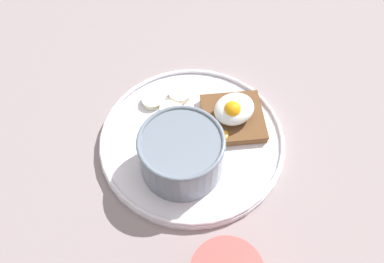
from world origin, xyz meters
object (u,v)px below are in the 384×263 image
at_px(poached_egg, 234,109).
at_px(banana_slice_front, 174,110).
at_px(toast_slice, 233,118).
at_px(banana_slice_left, 180,95).
at_px(oatmeal_bowl, 182,154).
at_px(banana_slice_back, 152,100).

relative_size(poached_egg, banana_slice_front, 1.81).
xyz_separation_m(toast_slice, banana_slice_left, (-0.04, 0.08, -0.00)).
height_order(poached_egg, banana_slice_front, poached_egg).
height_order(oatmeal_bowl, banana_slice_left, oatmeal_bowl).
xyz_separation_m(poached_egg, banana_slice_front, (-0.06, 0.06, -0.02)).
distance_m(oatmeal_bowl, poached_egg, 0.10).
xyz_separation_m(poached_egg, banana_slice_left, (-0.04, 0.08, -0.02)).
distance_m(toast_slice, banana_slice_back, 0.12).
relative_size(banana_slice_front, banana_slice_left, 0.97).
bearing_deg(oatmeal_bowl, banana_slice_front, 65.00).
bearing_deg(oatmeal_bowl, banana_slice_back, 79.29).
xyz_separation_m(toast_slice, banana_slice_front, (-0.06, 0.06, -0.00)).
bearing_deg(banana_slice_back, toast_slice, -49.61).
height_order(oatmeal_bowl, poached_egg, oatmeal_bowl).
height_order(banana_slice_front, banana_slice_back, banana_slice_front).
distance_m(banana_slice_front, banana_slice_left, 0.03).
bearing_deg(banana_slice_left, poached_egg, -64.47).
relative_size(oatmeal_bowl, banana_slice_front, 2.82).
bearing_deg(banana_slice_left, oatmeal_bowl, -121.08).
relative_size(toast_slice, banana_slice_left, 2.86).
bearing_deg(banana_slice_front, banana_slice_left, 40.12).
xyz_separation_m(banana_slice_front, banana_slice_left, (0.02, 0.02, -0.00)).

